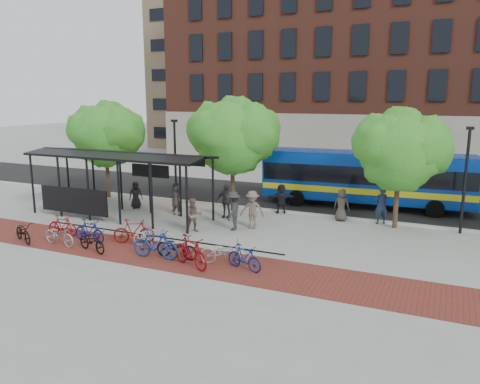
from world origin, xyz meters
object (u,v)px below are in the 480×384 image
at_px(pedestrian_6, 341,205).
at_px(pedestrian_5, 281,199).
at_px(pedestrian_2, 175,197).
at_px(bike_0, 23,232).
at_px(bike_5, 134,231).
at_px(pedestrian_3, 252,210).
at_px(bike_10, 224,251).
at_px(bus, 366,176).
at_px(bike_9, 191,252).
at_px(pedestrian_8, 194,215).
at_px(bike_6, 153,235).
at_px(tree_a, 107,132).
at_px(tree_c, 402,147).
at_px(pedestrian_1, 176,200).
at_px(bike_11, 244,257).
at_px(pedestrian_7, 381,205).
at_px(lamp_post_right, 465,177).
at_px(pedestrian_0, 136,195).
at_px(pedestrian_4, 226,201).
at_px(bus_shelter, 117,162).
at_px(bike_1, 62,226).
at_px(lamp_post_left, 175,159).
at_px(bike_3, 89,231).
at_px(pedestrian_9, 233,211).
at_px(tree_b, 234,133).
at_px(bike_2, 59,235).
at_px(bike_7, 155,244).
at_px(bike_8, 177,247).
at_px(bike_4, 92,241).

bearing_deg(pedestrian_6, pedestrian_5, -0.72).
bearing_deg(pedestrian_2, bike_0, 56.93).
distance_m(bike_5, pedestrian_3, 5.90).
bearing_deg(bike_10, bus, -36.68).
relative_size(bike_9, pedestrian_5, 1.23).
relative_size(pedestrian_6, pedestrian_8, 1.02).
xyz_separation_m(bike_6, bike_10, (3.87, -0.77, 0.04)).
bearing_deg(tree_a, tree_c, -0.00).
distance_m(pedestrian_1, pedestrian_8, 3.57).
xyz_separation_m(pedestrian_3, pedestrian_5, (0.29, 3.56, -0.12)).
bearing_deg(pedestrian_1, bike_10, 129.87).
distance_m(bike_5, pedestrian_6, 10.86).
distance_m(bike_5, bike_11, 5.92).
bearing_deg(pedestrian_7, tree_a, -33.32).
xyz_separation_m(lamp_post_right, pedestrian_0, (-17.45, -2.13, -1.94)).
bearing_deg(pedestrian_4, bus_shelter, -164.92).
bearing_deg(bike_0, bike_1, -5.80).
height_order(lamp_post_left, bike_5, lamp_post_left).
xyz_separation_m(bike_10, pedestrian_5, (-0.64, 8.64, 0.33)).
xyz_separation_m(lamp_post_right, bike_3, (-15.36, -8.43, -2.22)).
distance_m(pedestrian_2, pedestrian_6, 9.32).
bearing_deg(bus_shelter, lamp_post_right, 13.39).
bearing_deg(pedestrian_4, bike_3, -126.01).
distance_m(tree_a, pedestrian_7, 17.45).
relative_size(pedestrian_8, pedestrian_9, 0.86).
height_order(bike_1, pedestrian_3, pedestrian_3).
relative_size(pedestrian_3, pedestrian_7, 0.98).
relative_size(bike_6, pedestrian_9, 0.92).
height_order(tree_b, bus, tree_b).
distance_m(bike_2, bike_7, 4.88).
xyz_separation_m(tree_c, pedestrian_3, (-6.58, -3.11, -3.09)).
bearing_deg(tree_a, pedestrian_3, -15.22).
height_order(tree_b, pedestrian_8, tree_b).
bearing_deg(bike_10, pedestrian_6, -39.67).
distance_m(bike_6, pedestrian_8, 2.66).
height_order(pedestrian_0, pedestrian_5, pedestrian_5).
distance_m(bike_8, bike_9, 1.19).
bearing_deg(bike_3, pedestrian_2, 0.32).
height_order(bike_3, bike_6, bike_3).
distance_m(pedestrian_6, pedestrian_7, 2.01).
distance_m(bike_6, bike_8, 2.08).
bearing_deg(tree_c, bike_8, -132.40).
bearing_deg(pedestrian_4, pedestrian_8, -100.07).
relative_size(tree_b, bike_5, 3.46).
height_order(bike_6, pedestrian_7, pedestrian_7).
bearing_deg(pedestrian_4, pedestrian_7, 9.11).
distance_m(lamp_post_left, pedestrian_6, 10.41).
relative_size(bike_4, bike_11, 1.07).
bearing_deg(pedestrian_0, bike_8, -87.58).
height_order(bike_1, bike_11, bike_11).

